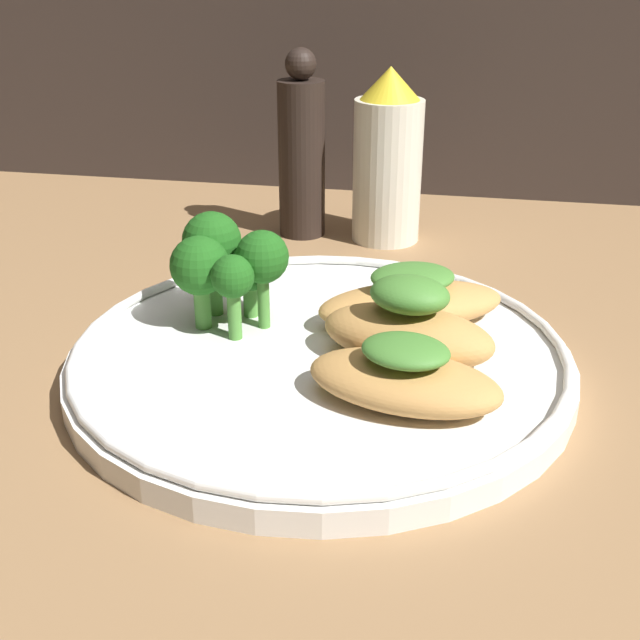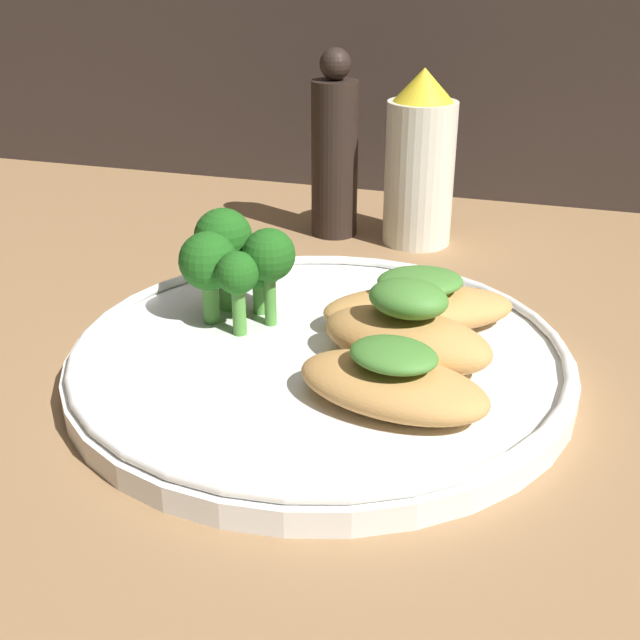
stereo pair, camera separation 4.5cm
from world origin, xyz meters
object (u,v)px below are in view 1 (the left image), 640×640
broccoli_bunch (227,261)px  sauce_bottle (388,160)px  pepper_grinder (302,153)px  plate (320,357)px

broccoli_bunch → sauce_bottle: bearing=71.1°
sauce_bottle → pepper_grinder: 7.16cm
sauce_bottle → pepper_grinder: size_ratio=0.92×
broccoli_bunch → sauce_bottle: size_ratio=0.50×
sauce_bottle → pepper_grinder: bearing=180.0°
plate → pepper_grinder: (-6.17, 23.93, 6.01)cm
sauce_bottle → plate: bearing=-92.4°
broccoli_bunch → sauce_bottle: sauce_bottle is taller
plate → broccoli_bunch: size_ratio=4.13×
plate → pepper_grinder: 25.43cm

